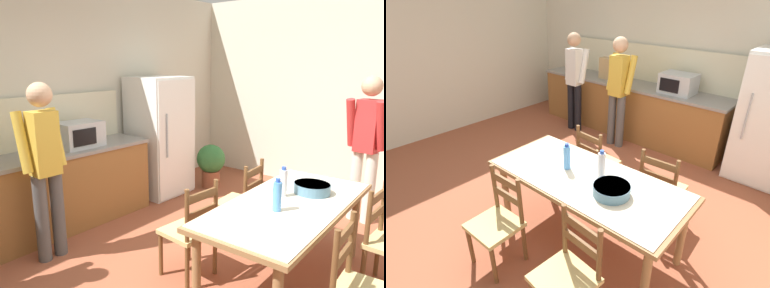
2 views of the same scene
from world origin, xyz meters
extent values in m
cube|color=beige|center=(0.00, 2.66, 1.45)|extent=(6.52, 0.12, 2.90)
cube|color=beige|center=(3.26, 0.00, 1.45)|extent=(0.12, 5.20, 2.90)
cube|color=brown|center=(-0.78, 2.23, 0.44)|extent=(3.45, 0.62, 0.89)
cube|color=gray|center=(-0.78, 2.23, 0.91)|extent=(3.49, 0.66, 0.04)
cube|color=white|center=(1.45, 2.20, 0.85)|extent=(0.77, 0.68, 1.70)
cube|color=white|center=(1.45, 1.85, 0.85)|extent=(0.74, 0.02, 1.64)
cylinder|color=#A5AAB2|center=(1.22, 1.83, 0.94)|extent=(0.02, 0.02, 0.60)
cube|color=#B2B7BC|center=(0.12, 2.21, 1.08)|extent=(0.50, 0.38, 0.30)
cube|color=black|center=(0.07, 2.01, 1.08)|extent=(0.30, 0.01, 0.19)
cylinder|color=olive|center=(1.34, -0.61, 0.36)|extent=(0.07, 0.07, 0.71)
cylinder|color=olive|center=(-0.39, 0.00, 0.36)|extent=(0.07, 0.07, 0.71)
cylinder|color=olive|center=(1.32, 0.04, 0.36)|extent=(0.07, 0.07, 0.71)
cube|color=olive|center=(0.48, -0.31, 0.73)|extent=(1.93, 0.90, 0.04)
cube|color=beige|center=(0.48, -0.31, 0.75)|extent=(1.85, 0.86, 0.01)
cylinder|color=#4C8ED6|center=(0.24, -0.31, 0.88)|extent=(0.07, 0.07, 0.24)
cylinder|color=#2D51B2|center=(0.24, -0.31, 1.01)|extent=(0.04, 0.04, 0.03)
cylinder|color=silver|center=(0.57, -0.20, 0.88)|extent=(0.07, 0.07, 0.24)
cylinder|color=#2D51B2|center=(0.57, -0.20, 1.01)|extent=(0.04, 0.04, 0.03)
cylinder|color=slate|center=(0.81, -0.36, 0.80)|extent=(0.32, 0.32, 0.09)
cylinder|color=slate|center=(0.81, -0.36, 0.84)|extent=(0.31, 0.31, 0.02)
cylinder|color=brown|center=(1.06, 0.64, 0.21)|extent=(0.04, 0.04, 0.41)
cylinder|color=brown|center=(0.70, 0.62, 0.21)|extent=(0.04, 0.04, 0.41)
cylinder|color=brown|center=(1.08, 0.30, 0.21)|extent=(0.04, 0.04, 0.41)
cylinder|color=brown|center=(0.72, 0.28, 0.21)|extent=(0.04, 0.04, 0.41)
cube|color=tan|center=(0.89, 0.46, 0.43)|extent=(0.45, 0.43, 0.04)
cylinder|color=brown|center=(1.08, 0.30, 0.68)|extent=(0.04, 0.04, 0.46)
cylinder|color=brown|center=(0.72, 0.28, 0.68)|extent=(0.04, 0.04, 0.46)
cube|color=brown|center=(0.90, 0.29, 0.81)|extent=(0.36, 0.05, 0.07)
cube|color=brown|center=(0.90, 0.29, 0.66)|extent=(0.36, 0.05, 0.07)
cylinder|color=brown|center=(-0.12, -0.91, 0.68)|extent=(0.04, 0.04, 0.46)
cylinder|color=brown|center=(0.24, -0.89, 0.68)|extent=(0.04, 0.04, 0.46)
cube|color=brown|center=(0.06, -0.90, 0.81)|extent=(0.36, 0.04, 0.07)
cube|color=brown|center=(0.06, -0.90, 0.66)|extent=(0.36, 0.04, 0.07)
cylinder|color=brown|center=(0.22, 0.60, 0.21)|extent=(0.04, 0.04, 0.41)
cylinder|color=brown|center=(-0.14, 0.62, 0.21)|extent=(0.04, 0.04, 0.41)
cylinder|color=brown|center=(0.19, 0.26, 0.21)|extent=(0.04, 0.04, 0.41)
cylinder|color=brown|center=(-0.16, 0.28, 0.21)|extent=(0.04, 0.04, 0.41)
cube|color=tan|center=(0.03, 0.44, 0.43)|extent=(0.45, 0.43, 0.04)
cylinder|color=brown|center=(0.19, 0.26, 0.68)|extent=(0.04, 0.04, 0.46)
cylinder|color=brown|center=(-0.16, 0.28, 0.68)|extent=(0.04, 0.04, 0.46)
cube|color=brown|center=(0.02, 0.27, 0.81)|extent=(0.36, 0.05, 0.07)
cube|color=brown|center=(0.02, 0.27, 0.66)|extent=(0.36, 0.05, 0.07)
cylinder|color=brown|center=(0.75, -0.87, 0.21)|extent=(0.04, 0.04, 0.41)
cylinder|color=brown|center=(1.11, -0.89, 0.21)|extent=(0.04, 0.04, 0.41)
cylinder|color=brown|center=(0.75, -0.87, 0.68)|extent=(0.04, 0.04, 0.46)
cylinder|color=brown|center=(1.11, -0.89, 0.68)|extent=(0.04, 0.04, 0.46)
cube|color=brown|center=(0.93, -0.88, 0.81)|extent=(0.36, 0.05, 0.07)
cube|color=brown|center=(0.93, -0.88, 0.66)|extent=(0.36, 0.05, 0.07)
cylinder|color=#4C4C4C|center=(-0.69, 1.68, 0.43)|extent=(0.13, 0.13, 0.86)
cylinder|color=#4C4C4C|center=(-0.52, 1.68, 0.43)|extent=(0.13, 0.13, 0.86)
cube|color=gold|center=(-0.60, 1.68, 1.17)|extent=(0.24, 0.20, 0.61)
sphere|color=tan|center=(-0.60, 1.68, 1.62)|extent=(0.23, 0.23, 0.23)
cylinder|color=gold|center=(-0.77, 1.75, 1.19)|extent=(0.10, 0.23, 0.58)
cylinder|color=gold|center=(-0.43, 1.75, 1.19)|extent=(0.10, 0.23, 0.58)
cylinder|color=silver|center=(2.27, -0.49, 0.44)|extent=(0.13, 0.13, 0.87)
cylinder|color=silver|center=(2.29, -0.32, 0.44)|extent=(0.13, 0.13, 0.87)
cube|color=red|center=(2.28, -0.40, 1.18)|extent=(0.23, 0.27, 0.62)
sphere|color=tan|center=(2.28, -0.40, 1.64)|extent=(0.23, 0.23, 0.23)
cylinder|color=red|center=(2.19, -0.56, 1.21)|extent=(0.25, 0.13, 0.59)
cylinder|color=red|center=(2.24, -0.22, 1.21)|extent=(0.25, 0.13, 0.59)
cylinder|color=brown|center=(2.12, 1.76, 0.13)|extent=(0.28, 0.28, 0.26)
sphere|color=#337038|center=(2.12, 1.76, 0.45)|extent=(0.44, 0.44, 0.44)
camera|label=1|loc=(-2.33, -1.59, 1.93)|focal=35.00mm
camera|label=2|loc=(2.01, -2.09, 2.28)|focal=28.00mm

